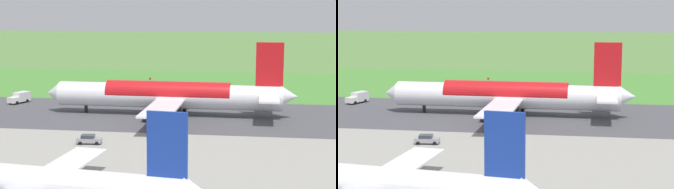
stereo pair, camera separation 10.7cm
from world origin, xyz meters
TOP-DOWN VIEW (x-y plane):
  - ground_plane at (0.00, 0.00)m, footprint 800.00×800.00m
  - runway_asphalt at (0.00, 0.00)m, footprint 600.00×34.97m
  - grass_verge_foreground at (0.00, -41.08)m, footprint 600.00×80.00m
  - airliner_main at (7.53, 0.01)m, footprint 54.04×44.12m
  - airliner_parked_mid at (15.27, 57.77)m, footprint 42.12×34.54m
  - service_car_followme at (17.45, 26.79)m, footprint 4.37×2.27m
  - service_truck_fuel at (45.38, -9.61)m, footprint 4.12×6.22m
  - no_stopping_sign at (19.90, -44.81)m, footprint 0.60×0.10m
  - traffic_cone_orange at (27.85, -38.42)m, footprint 0.40×0.40m

SIDE VIEW (x-z plane):
  - ground_plane at x=0.00m, z-range 0.00..0.00m
  - grass_verge_foreground at x=0.00m, z-range 0.00..0.04m
  - runway_asphalt at x=0.00m, z-range 0.00..0.06m
  - traffic_cone_orange at x=27.85m, z-range 0.00..0.55m
  - service_car_followme at x=17.45m, z-range 0.03..1.65m
  - no_stopping_sign at x=19.90m, z-range 0.22..2.44m
  - service_truck_fuel at x=45.38m, z-range 0.08..2.73m
  - airliner_parked_mid at x=15.27m, z-range -2.79..9.51m
  - airliner_main at x=7.53m, z-range -3.59..12.29m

